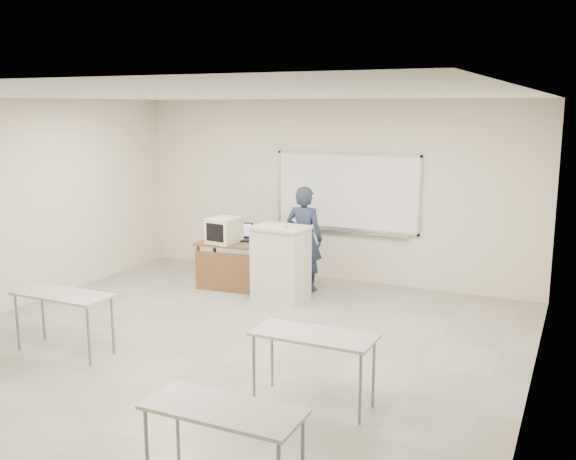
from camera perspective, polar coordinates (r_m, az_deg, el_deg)
The scene contains 10 objects.
floor at distance 7.65m, azimuth -7.58°, elevation -11.36°, with size 7.00×8.00×0.01m, color gray.
whiteboard at distance 10.62m, azimuth 5.23°, elevation 3.30°, with size 2.48×0.10×1.31m.
student_desks at distance 6.40m, azimuth -14.35°, elevation -9.70°, with size 4.40×2.20×0.73m.
instructor_desk at distance 10.21m, azimuth -4.40°, elevation -2.37°, with size 1.40×0.70×0.75m.
podium at distance 9.65m, azimuth -0.65°, elevation -2.95°, with size 0.80×0.58×1.13m.
crt_monitor at distance 10.24m, azimuth -5.69°, elevation -0.01°, with size 0.44×0.49×0.42m.
laptop at distance 10.43m, azimuth -4.18°, elevation -0.55°, with size 0.36×0.33×0.27m.
mouse at distance 10.21m, azimuth -3.00°, elevation -1.05°, with size 0.09×0.06×0.03m, color #ABADB2.
keyboard at distance 9.46m, azimuth -1.44°, elevation 0.34°, with size 0.45×0.15×0.03m, color beige.
presenter at distance 10.11m, azimuth 1.45°, elevation -0.76°, with size 0.61×0.40×1.67m, color black.
Camera 1 is at (3.87, -5.93, 2.89)m, focal length 40.00 mm.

